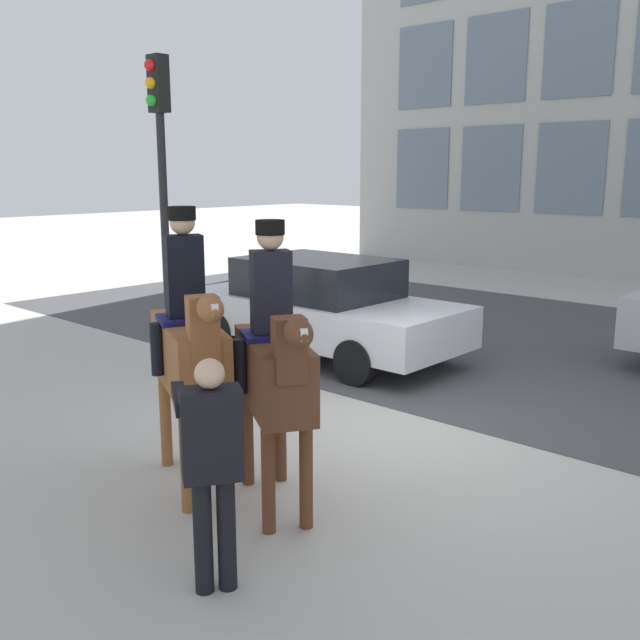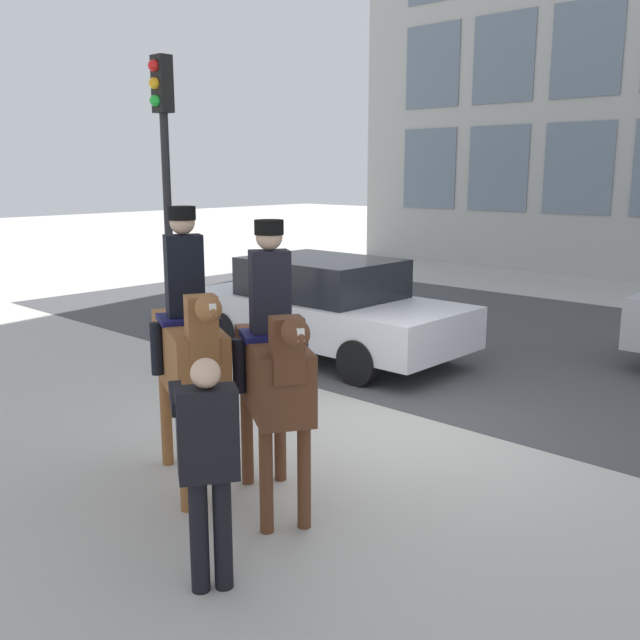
% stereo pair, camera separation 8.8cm
% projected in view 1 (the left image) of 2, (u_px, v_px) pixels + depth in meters
% --- Properties ---
extents(ground_plane, '(80.00, 80.00, 0.00)m').
position_uv_depth(ground_plane, '(388.00, 426.00, 8.08)').
color(ground_plane, '#B2AFA8').
extents(road_surface, '(21.70, 8.50, 0.01)m').
position_uv_depth(road_surface, '(565.00, 350.00, 11.52)').
color(road_surface, '#444447').
rests_on(road_surface, ground_plane).
extents(mounted_horse_lead, '(1.79, 1.11, 2.54)m').
position_uv_depth(mounted_horse_lead, '(190.00, 347.00, 6.29)').
color(mounted_horse_lead, brown).
rests_on(mounted_horse_lead, ground_plane).
extents(mounted_horse_companion, '(1.62, 1.18, 2.45)m').
position_uv_depth(mounted_horse_companion, '(275.00, 364.00, 5.90)').
color(mounted_horse_companion, '#59331E').
rests_on(mounted_horse_companion, ground_plane).
extents(pedestrian_bystander, '(0.91, 0.48, 1.65)m').
position_uv_depth(pedestrian_bystander, '(211.00, 457.00, 4.74)').
color(pedestrian_bystander, black).
rests_on(pedestrian_bystander, ground_plane).
extents(street_car_near_lane, '(4.49, 2.00, 1.52)m').
position_uv_depth(street_car_near_lane, '(321.00, 306.00, 11.07)').
color(street_car_near_lane, silver).
rests_on(street_car_near_lane, ground_plane).
extents(traffic_light, '(0.24, 0.29, 4.30)m').
position_uv_depth(traffic_light, '(161.00, 169.00, 9.40)').
color(traffic_light, black).
rests_on(traffic_light, ground_plane).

